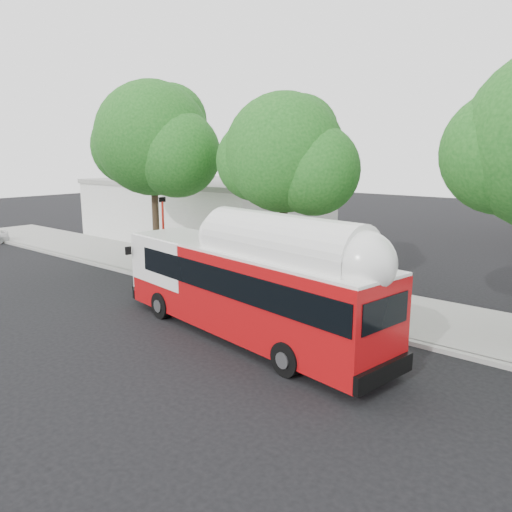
% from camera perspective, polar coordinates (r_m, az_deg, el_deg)
% --- Properties ---
extents(ground, '(120.00, 120.00, 0.00)m').
position_cam_1_polar(ground, '(17.27, -6.40, -9.10)').
color(ground, black).
rests_on(ground, ground).
extents(sidewalk, '(60.00, 5.00, 0.15)m').
position_cam_1_polar(sidewalk, '(21.99, 5.94, -4.30)').
color(sidewalk, gray).
rests_on(sidewalk, ground).
extents(curb_strip, '(60.00, 0.30, 0.15)m').
position_cam_1_polar(curb_strip, '(19.97, 1.74, -5.90)').
color(curb_strip, gray).
rests_on(curb_strip, ground).
extents(red_curb_segment, '(10.00, 0.32, 0.16)m').
position_cam_1_polar(red_curb_segment, '(21.87, -4.47, -4.35)').
color(red_curb_segment, maroon).
rests_on(red_curb_segment, ground).
extents(street_tree_left, '(6.67, 5.80, 9.74)m').
position_cam_1_polar(street_tree_left, '(26.24, -10.98, 12.55)').
color(street_tree_left, '#2D2116').
rests_on(street_tree_left, ground).
extents(street_tree_mid, '(5.75, 5.00, 8.62)m').
position_cam_1_polar(street_tree_mid, '(21.13, 4.24, 11.10)').
color(street_tree_mid, '#2D2116').
rests_on(street_tree_mid, ground).
extents(low_commercial_bldg, '(16.20, 10.20, 4.25)m').
position_cam_1_polar(low_commercial_bldg, '(36.17, -5.84, 5.33)').
color(low_commercial_bldg, silver).
rests_on(low_commercial_bldg, ground).
extents(transit_bus, '(11.97, 4.00, 3.49)m').
position_cam_1_polar(transit_bus, '(16.57, -1.14, -3.99)').
color(transit_bus, '#AB0B0E').
rests_on(transit_bus, ground).
extents(signal_pole, '(0.12, 0.38, 4.06)m').
position_cam_1_polar(signal_pole, '(24.51, -10.51, 2.03)').
color(signal_pole, red).
rests_on(signal_pole, ground).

